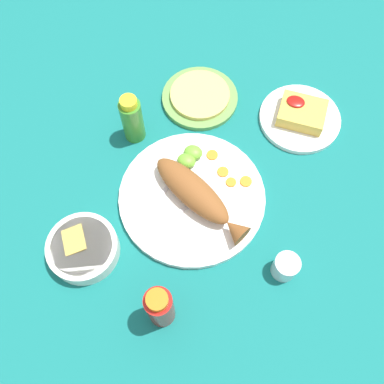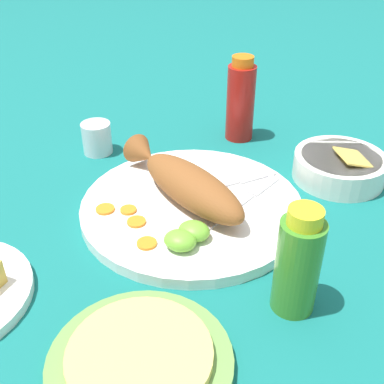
{
  "view_description": "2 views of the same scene",
  "coord_description": "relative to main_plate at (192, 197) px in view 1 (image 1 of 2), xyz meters",
  "views": [
    {
      "loc": [
        -0.12,
        0.41,
        0.95
      ],
      "look_at": [
        0.0,
        0.0,
        0.04
      ],
      "focal_mm": 40.0,
      "sensor_mm": 36.0,
      "label": 1
    },
    {
      "loc": [
        0.25,
        -0.57,
        0.45
      ],
      "look_at": [
        0.0,
        0.0,
        0.04
      ],
      "focal_mm": 45.0,
      "sensor_mm": 36.0,
      "label": 2
    }
  ],
  "objects": [
    {
      "name": "ground_plane",
      "position": [
        0.0,
        0.0,
        -0.01
      ],
      "size": [
        4.0,
        4.0,
        0.0
      ],
      "primitive_type": "plane",
      "color": "#146B66"
    },
    {
      "name": "main_plate",
      "position": [
        0.0,
        0.0,
        0.0
      ],
      "size": [
        0.35,
        0.35,
        0.02
      ],
      "primitive_type": "cylinder",
      "color": "white",
      "rests_on": "ground_plane"
    },
    {
      "name": "fried_fish",
      "position": [
        -0.02,
        0.01,
        0.04
      ],
      "size": [
        0.27,
        0.18,
        0.06
      ],
      "rotation": [
        0.0,
        0.0,
        -0.49
      ],
      "color": "brown",
      "rests_on": "main_plate"
    },
    {
      "name": "fork_near",
      "position": [
        0.04,
        0.08,
        0.01
      ],
      "size": [
        0.13,
        0.15,
        0.0
      ],
      "rotation": [
        0.0,
        0.0,
        7.15
      ],
      "color": "silver",
      "rests_on": "main_plate"
    },
    {
      "name": "fork_far",
      "position": [
        0.08,
        0.05,
        0.01
      ],
      "size": [
        0.07,
        0.18,
        0.0
      ],
      "rotation": [
        0.0,
        0.0,
        7.57
      ],
      "color": "silver",
      "rests_on": "main_plate"
    },
    {
      "name": "carrot_slice_near",
      "position": [
        -0.11,
        -0.07,
        0.01
      ],
      "size": [
        0.03,
        0.03,
        0.0
      ],
      "primitive_type": "cylinder",
      "color": "orange",
      "rests_on": "main_plate"
    },
    {
      "name": "carrot_slice_mid",
      "position": [
        -0.08,
        -0.06,
        0.01
      ],
      "size": [
        0.03,
        0.03,
        0.0
      ],
      "primitive_type": "cylinder",
      "color": "orange",
      "rests_on": "main_plate"
    },
    {
      "name": "carrot_slice_far",
      "position": [
        -0.05,
        -0.08,
        0.01
      ],
      "size": [
        0.03,
        0.03,
        0.0
      ],
      "primitive_type": "cylinder",
      "color": "orange",
      "rests_on": "main_plate"
    },
    {
      "name": "carrot_slice_extra",
      "position": [
        -0.02,
        -0.12,
        0.01
      ],
      "size": [
        0.03,
        0.03,
        0.0
      ],
      "primitive_type": "cylinder",
      "color": "orange",
      "rests_on": "main_plate"
    },
    {
      "name": "lime_wedge_main",
      "position": [
        0.03,
        -0.11,
        0.02
      ],
      "size": [
        0.05,
        0.04,
        0.03
      ],
      "primitive_type": "ellipsoid",
      "color": "#6BB233",
      "rests_on": "main_plate"
    },
    {
      "name": "lime_wedge_side",
      "position": [
        0.04,
        -0.08,
        0.02
      ],
      "size": [
        0.05,
        0.04,
        0.03
      ],
      "primitive_type": "ellipsoid",
      "color": "#6BB233",
      "rests_on": "main_plate"
    },
    {
      "name": "hot_sauce_bottle_red",
      "position": [
        -0.02,
        0.28,
        0.07
      ],
      "size": [
        0.06,
        0.06,
        0.17
      ],
      "color": "#B21914",
      "rests_on": "ground_plane"
    },
    {
      "name": "hot_sauce_bottle_green",
      "position": [
        0.2,
        -0.13,
        0.06
      ],
      "size": [
        0.05,
        0.05,
        0.15
      ],
      "color": "#3D8428",
      "rests_on": "ground_plane"
    },
    {
      "name": "salt_cup",
      "position": [
        -0.25,
        0.11,
        0.02
      ],
      "size": [
        0.06,
        0.06,
        0.06
      ],
      "color": "silver",
      "rests_on": "ground_plane"
    },
    {
      "name": "side_plate_fries",
      "position": [
        -0.2,
        -0.3,
        -0.0
      ],
      "size": [
        0.21,
        0.21,
        0.01
      ],
      "primitive_type": "cylinder",
      "color": "white",
      "rests_on": "ground_plane"
    },
    {
      "name": "fries_pile",
      "position": [
        -0.2,
        -0.3,
        0.02
      ],
      "size": [
        0.12,
        0.1,
        0.04
      ],
      "color": "gold",
      "rests_on": "side_plate_fries"
    },
    {
      "name": "guacamole_bowl",
      "position": [
        0.2,
        0.2,
        0.02
      ],
      "size": [
        0.16,
        0.16,
        0.06
      ],
      "color": "white",
      "rests_on": "ground_plane"
    },
    {
      "name": "tortilla_plate",
      "position": [
        0.07,
        -0.29,
        -0.0
      ],
      "size": [
        0.2,
        0.2,
        0.01
      ],
      "primitive_type": "cylinder",
      "color": "#6B9E4C",
      "rests_on": "ground_plane"
    },
    {
      "name": "tortilla_stack",
      "position": [
        0.07,
        -0.29,
        0.01
      ],
      "size": [
        0.16,
        0.16,
        0.01
      ],
      "primitive_type": "cylinder",
      "color": "#E0C666",
      "rests_on": "tortilla_plate"
    }
  ]
}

